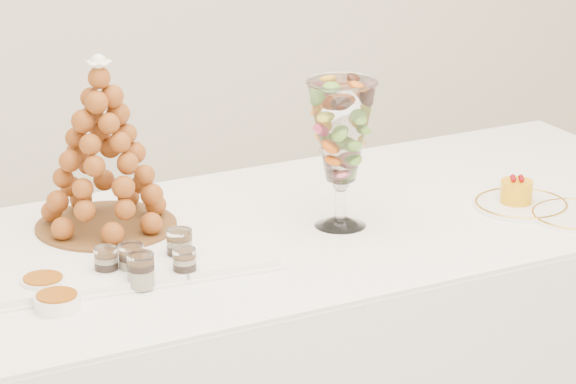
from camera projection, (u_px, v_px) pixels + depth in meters
name	position (u px, v px, depth m)	size (l,w,h in m)	color
lace_tray	(116.00, 247.00, 2.99)	(0.60, 0.45, 0.02)	white
macaron_vase	(341.00, 133.00, 3.08)	(0.16, 0.16, 0.34)	white
cake_plate	(521.00, 205.00, 3.26)	(0.23, 0.23, 0.01)	white
verrine_a	(106.00, 263.00, 2.84)	(0.05, 0.05, 0.07)	white
verrine_b	(132.00, 261.00, 2.85)	(0.05, 0.05, 0.07)	white
verrine_c	(180.00, 246.00, 2.92)	(0.06, 0.06, 0.08)	white
verrine_d	(141.00, 271.00, 2.79)	(0.06, 0.06, 0.08)	white
verrine_e	(185.00, 264.00, 2.84)	(0.05, 0.05, 0.07)	white
ramekin_back	(43.00, 285.00, 2.78)	(0.09, 0.09, 0.03)	white
ramekin_front	(57.00, 302.00, 2.70)	(0.09, 0.09, 0.03)	white
croquembouche	(102.00, 145.00, 3.02)	(0.32, 0.32, 0.40)	brown
mousse_cake	(516.00, 191.00, 3.26)	(0.08, 0.08, 0.07)	#EEA30B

